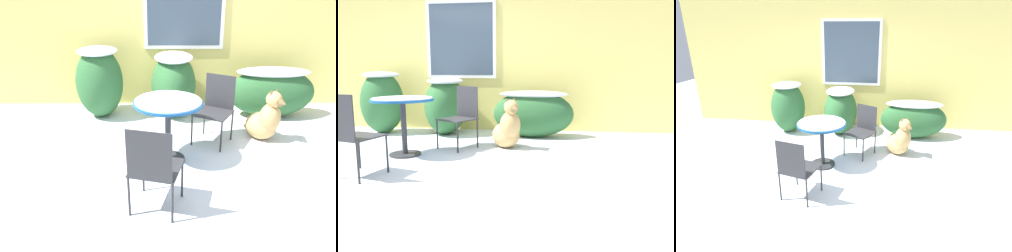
% 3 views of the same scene
% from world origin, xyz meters
% --- Properties ---
extents(ground_plane, '(16.00, 16.00, 0.00)m').
position_xyz_m(ground_plane, '(0.00, 0.00, 0.00)').
color(ground_plane, silver).
extents(house_wall, '(8.00, 0.10, 2.96)m').
position_xyz_m(house_wall, '(-0.00, 2.20, 1.49)').
color(house_wall, '#E5D16B').
rests_on(house_wall, ground_plane).
extents(shrub_left, '(0.75, 0.82, 1.13)m').
position_xyz_m(shrub_left, '(-1.41, 1.61, 0.60)').
color(shrub_left, '#2D6033').
rests_on(shrub_left, ground_plane).
extents(shrub_middle, '(0.72, 1.00, 1.02)m').
position_xyz_m(shrub_middle, '(-0.21, 1.66, 0.55)').
color(shrub_middle, '#2D6033').
rests_on(shrub_middle, ground_plane).
extents(shrub_right, '(1.39, 0.63, 0.81)m').
position_xyz_m(shrub_right, '(1.38, 1.56, 0.44)').
color(shrub_right, '#2D6033').
rests_on(shrub_right, ground_plane).
extents(patio_table, '(0.82, 0.82, 0.79)m').
position_xyz_m(patio_table, '(-0.31, 0.09, 0.64)').
color(patio_table, '#2D2D30').
rests_on(patio_table, ground_plane).
extents(patio_chair_near_table, '(0.62, 0.62, 0.92)m').
position_xyz_m(patio_chair_near_table, '(0.34, 0.65, 0.50)').
color(patio_chair_near_table, '#2D2D30').
rests_on(patio_chair_near_table, ground_plane).
extents(patio_chair_far_side, '(0.56, 0.56, 0.92)m').
position_xyz_m(patio_chair_far_side, '(-0.45, -0.92, 0.50)').
color(patio_chair_far_side, '#2D2D30').
rests_on(patio_chair_far_side, ground_plane).
extents(dog, '(0.58, 0.63, 0.76)m').
position_xyz_m(dog, '(1.04, 0.67, 0.28)').
color(dog, tan).
rests_on(dog, ground_plane).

